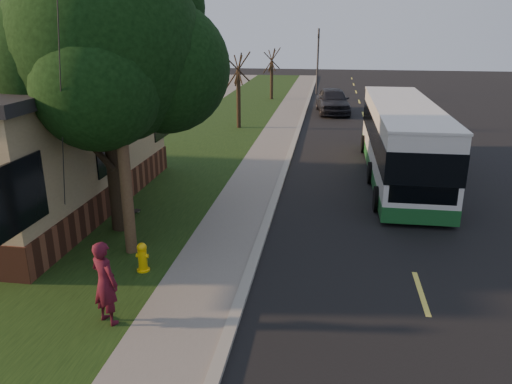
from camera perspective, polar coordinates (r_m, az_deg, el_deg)
ground at (r=12.10m, az=-0.94°, el=-10.09°), size 120.00×120.00×0.00m
road at (r=21.39m, az=14.17°, el=2.29°), size 8.00×80.00×0.01m
curb at (r=21.33m, az=3.44°, el=2.94°), size 0.25×80.00×0.12m
sidewalk at (r=21.44m, az=0.77°, el=3.00°), size 2.00×80.00×0.08m
grass_verge at (r=22.16m, az=-8.25°, el=3.32°), size 5.00×80.00×0.07m
fire_hydrant at (r=12.54m, az=-12.85°, el=-7.27°), size 0.32×0.32×0.74m
utility_pole at (r=12.58m, az=-15.68°, el=12.57°), size 2.86×3.21×9.07m
leafy_tree at (r=14.40m, az=-16.44°, el=15.34°), size 6.30×6.00×7.80m
bare_tree_near at (r=29.17m, az=-2.02°, el=11.40°), size 1.38×1.21×4.31m
bare_tree_far at (r=40.92m, az=1.81°, el=13.27°), size 1.38×1.21×4.03m
traffic_signal at (r=44.56m, az=7.08°, el=15.08°), size 0.18×0.22×5.50m
transit_bus at (r=20.33m, az=16.26°, el=5.83°), size 2.51×10.87×2.94m
skateboarder at (r=10.47m, az=-16.88°, el=-9.88°), size 0.77×0.67×1.77m
skateboard_main at (r=16.29m, az=-14.07°, el=-2.40°), size 0.39×0.82×0.07m
distant_car at (r=35.12m, az=8.77°, el=10.30°), size 2.58×5.25×1.72m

